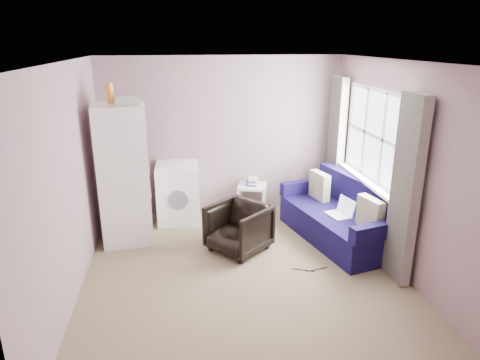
# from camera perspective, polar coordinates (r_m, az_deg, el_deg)

# --- Properties ---
(room) EXTENTS (3.84, 4.24, 2.54)m
(room) POSITION_cam_1_polar(r_m,az_deg,el_deg) (4.86, 0.71, 0.66)
(room) COLOR #877558
(room) RESTS_ON ground
(armchair) EXTENTS (0.95, 0.95, 0.72)m
(armchair) POSITION_cam_1_polar(r_m,az_deg,el_deg) (5.73, -0.20, -6.11)
(armchair) COLOR black
(armchair) RESTS_ON ground
(fridge) EXTENTS (0.72, 0.71, 2.19)m
(fridge) POSITION_cam_1_polar(r_m,az_deg,el_deg) (6.04, -15.18, 0.80)
(fridge) COLOR white
(fridge) RESTS_ON ground
(washing_machine) EXTENTS (0.66, 0.67, 0.91)m
(washing_machine) POSITION_cam_1_polar(r_m,az_deg,el_deg) (6.71, -8.24, -1.53)
(washing_machine) COLOR white
(washing_machine) RESTS_ON ground
(side_table) EXTENTS (0.55, 0.55, 0.61)m
(side_table) POSITION_cam_1_polar(r_m,az_deg,el_deg) (6.98, 1.63, -2.21)
(side_table) COLOR white
(side_table) RESTS_ON ground
(sofa) EXTENTS (1.30, 2.07, 0.86)m
(sofa) POSITION_cam_1_polar(r_m,az_deg,el_deg) (6.25, 13.38, -4.95)
(sofa) COLOR #140F45
(sofa) RESTS_ON ground
(window_dressing) EXTENTS (0.17, 2.62, 2.18)m
(window_dressing) POSITION_cam_1_polar(r_m,az_deg,el_deg) (6.06, 16.31, 2.03)
(window_dressing) COLOR white
(window_dressing) RESTS_ON ground
(floor_cables) EXTENTS (0.45, 0.12, 0.01)m
(floor_cables) POSITION_cam_1_polar(r_m,az_deg,el_deg) (5.48, 9.33, -11.71)
(floor_cables) COLOR black
(floor_cables) RESTS_ON ground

